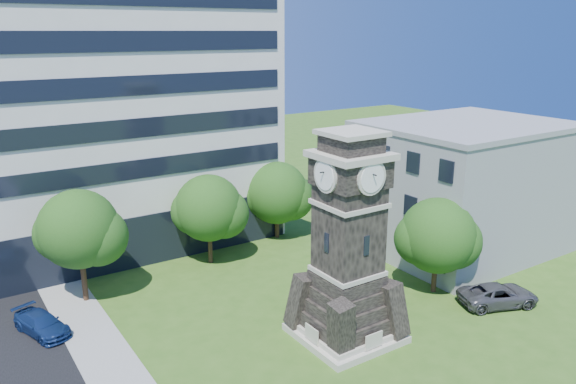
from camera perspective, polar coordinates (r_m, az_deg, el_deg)
ground at (r=31.36m, az=3.79°, el=-17.45°), size 160.00×160.00×0.00m
sidewalk at (r=31.62m, az=-16.81°, el=-17.80°), size 3.00×70.00×0.06m
clock_tower at (r=31.94m, az=6.10°, el=-6.13°), size 5.40×5.40×12.22m
office_tall at (r=48.35m, az=-18.38°, el=11.63°), size 26.20×15.11×28.60m
office_low at (r=47.58m, az=17.41°, el=0.59°), size 15.20×12.20×10.40m
car_street_north at (r=37.06m, az=-23.75°, el=-12.15°), size 3.03×4.62×1.24m
car_east_lot at (r=39.65m, az=20.59°, el=-9.76°), size 5.68×4.12×1.44m
park_bench at (r=34.60m, az=8.23°, el=-13.16°), size 1.84×0.49×0.95m
tree_nw at (r=38.59m, az=-20.37°, el=-3.81°), size 5.68×5.16×7.64m
tree_nc at (r=42.86m, az=-7.98°, el=-1.82°), size 5.61×5.10×6.98m
tree_ne at (r=47.88m, az=-1.07°, el=-0.24°), size 5.89×5.35×6.69m
tree_east at (r=39.12m, az=14.99°, el=-4.49°), size 5.63×5.12×6.65m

